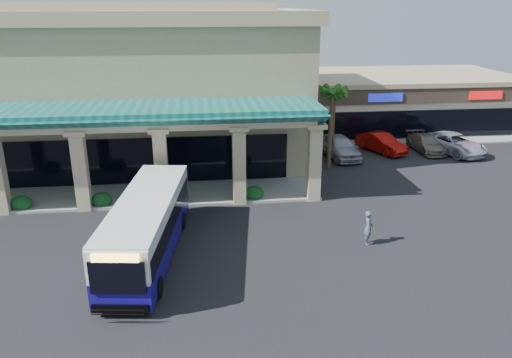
{
  "coord_description": "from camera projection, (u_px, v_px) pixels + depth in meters",
  "views": [
    {
      "loc": [
        -0.78,
        -22.54,
        11.39
      ],
      "look_at": [
        2.26,
        3.14,
        2.2
      ],
      "focal_mm": 35.0,
      "sensor_mm": 36.0,
      "label": 1
    }
  ],
  "objects": [
    {
      "name": "palm_1",
      "position": [
        333.0,
        120.0,
        38.18
      ],
      "size": [
        2.4,
        2.4,
        5.8
      ],
      "primitive_type": null,
      "color": "#205316",
      "rests_on": "ground"
    },
    {
      "name": "ground",
      "position": [
        219.0,
        243.0,
        24.99
      ],
      "size": [
        110.0,
        110.0,
        0.0
      ],
      "primitive_type": "plane",
      "color": "black"
    },
    {
      "name": "car_red",
      "position": [
        426.0,
        143.0,
        40.12
      ],
      "size": [
        2.02,
        4.6,
        1.31
      ],
      "primitive_type": "imported",
      "rotation": [
        0.0,
        0.0,
        0.04
      ],
      "color": "slate",
      "rests_on": "ground"
    },
    {
      "name": "transit_bus",
      "position": [
        147.0,
        228.0,
        23.2
      ],
      "size": [
        3.79,
        10.79,
        2.95
      ],
      "primitive_type": null,
      "rotation": [
        0.0,
        0.0,
        -0.13
      ],
      "color": "navy",
      "rests_on": "ground"
    },
    {
      "name": "car_silver",
      "position": [
        339.0,
        146.0,
        38.53
      ],
      "size": [
        2.67,
        5.3,
        1.73
      ],
      "primitive_type": "imported",
      "rotation": [
        0.0,
        0.0,
        0.13
      ],
      "color": "#A1A1AF",
      "rests_on": "ground"
    },
    {
      "name": "car_white",
      "position": [
        381.0,
        143.0,
        39.96
      ],
      "size": [
        3.32,
        4.78,
        1.49
      ],
      "primitive_type": "imported",
      "rotation": [
        0.0,
        0.0,
        0.43
      ],
      "color": "#9B0C06",
      "rests_on": "ground"
    },
    {
      "name": "strip_mall",
      "position": [
        391.0,
        99.0,
        48.63
      ],
      "size": [
        22.5,
        12.5,
        4.9
      ],
      "primitive_type": null,
      "color": "beige",
      "rests_on": "ground"
    },
    {
      "name": "main_building",
      "position": [
        99.0,
        83.0,
        37.18
      ],
      "size": [
        30.8,
        14.8,
        11.35
      ],
      "primitive_type": null,
      "color": "tan",
      "rests_on": "ground"
    },
    {
      "name": "arcade",
      "position": [
        77.0,
        155.0,
        29.52
      ],
      "size": [
        30.0,
        6.2,
        5.7
      ],
      "primitive_type": null,
      "color": "#0F5C55",
      "rests_on": "ground"
    },
    {
      "name": "car_gray",
      "position": [
        454.0,
        143.0,
        39.67
      ],
      "size": [
        4.19,
        6.14,
        1.56
      ],
      "primitive_type": "imported",
      "rotation": [
        0.0,
        0.0,
        0.31
      ],
      "color": "#B5B4C6",
      "rests_on": "ground"
    },
    {
      "name": "pedestrian",
      "position": [
        368.0,
        228.0,
        24.62
      ],
      "size": [
        0.59,
        0.74,
        1.76
      ],
      "primitive_type": "imported",
      "rotation": [
        0.0,
        0.0,
        1.27
      ],
      "color": "#454E63",
      "rests_on": "ground"
    },
    {
      "name": "broadleaf_tree",
      "position": [
        295.0,
        113.0,
        42.8
      ],
      "size": [
        2.6,
        2.6,
        4.81
      ],
      "primitive_type": null,
      "color": "#0E4014",
      "rests_on": "ground"
    },
    {
      "name": "palm_0",
      "position": [
        331.0,
        124.0,
        35.12
      ],
      "size": [
        2.4,
        2.4,
        6.6
      ],
      "primitive_type": null,
      "color": "#205316",
      "rests_on": "ground"
    }
  ]
}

